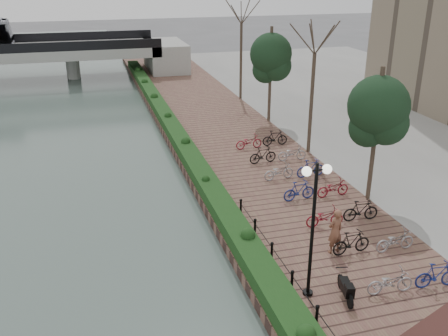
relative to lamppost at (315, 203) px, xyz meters
name	(u,v)px	position (x,y,z in m)	size (l,w,h in m)	color
promenade	(239,153)	(2.16, 14.90, -3.80)	(8.00, 75.00, 0.50)	brown
hedge	(179,137)	(-1.24, 17.40, -3.25)	(1.10, 56.00, 0.60)	#153814
chain_fence	(304,298)	(-0.44, -0.60, -3.20)	(0.10, 14.10, 0.70)	black
lamppost	(315,203)	(0.00, 0.00, 0.00)	(1.02, 0.32, 4.93)	black
motorcycle	(346,287)	(1.14, -0.54, -3.11)	(0.43, 1.39, 0.87)	black
pedestrian	(335,231)	(2.16, 2.27, -2.60)	(0.69, 0.45, 1.89)	brown
bicycle_parking	(316,189)	(3.65, 7.05, -3.07)	(2.40, 17.32, 1.00)	#9E9DA1
street_trees	(338,116)	(6.16, 10.08, -0.36)	(3.20, 37.12, 6.80)	#32251D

